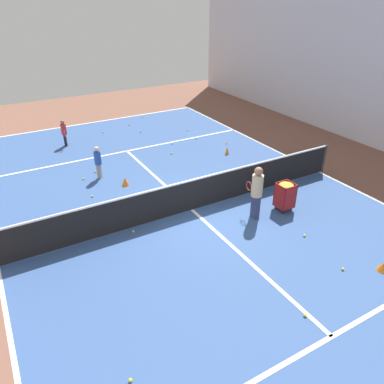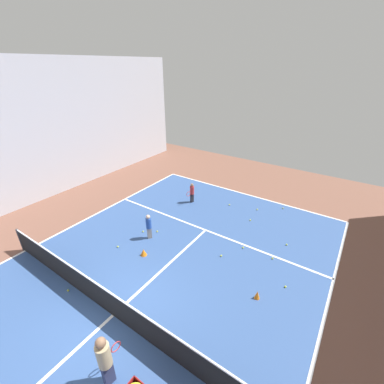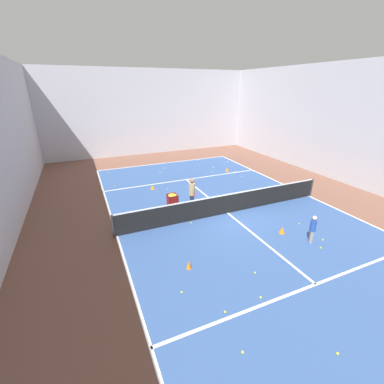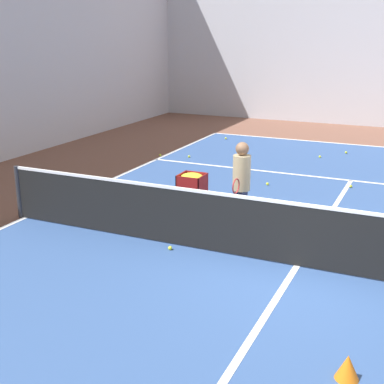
{
  "view_description": "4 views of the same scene",
  "coord_description": "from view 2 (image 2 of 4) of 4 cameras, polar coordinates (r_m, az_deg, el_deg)",
  "views": [
    {
      "loc": [
        4.9,
        8.56,
        5.97
      ],
      "look_at": [
        0.0,
        0.0,
        0.63
      ],
      "focal_mm": 35.0,
      "sensor_mm": 36.0,
      "label": 1
    },
    {
      "loc": [
        -5.07,
        3.09,
        7.03
      ],
      "look_at": [
        2.07,
        -7.42,
        0.63
      ],
      "focal_mm": 24.0,
      "sensor_mm": 36.0,
      "label": 2
    },
    {
      "loc": [
        -6.27,
        -9.89,
        5.92
      ],
      "look_at": [
        -1.41,
        1.29,
        0.9
      ],
      "focal_mm": 24.0,
      "sensor_mm": 36.0,
      "label": 3
    },
    {
      "loc": [
        1.7,
        -7.72,
        3.57
      ],
      "look_at": [
        -2.45,
        1.38,
        0.54
      ],
      "focal_mm": 50.0,
      "sensor_mm": 36.0,
      "label": 4
    }
  ],
  "objects": [
    {
      "name": "tennis_ball_28",
      "position": [
        10.1,
        20.05,
        -19.16
      ],
      "size": [
        0.07,
        0.07,
        0.07
      ],
      "primitive_type": "sphere",
      "color": "yellow",
      "rests_on": "ground"
    },
    {
      "name": "tennis_ball_13",
      "position": [
        10.36,
        -25.82,
        -19.08
      ],
      "size": [
        0.07,
        0.07,
        0.07
      ],
      "primitive_type": "sphere",
      "color": "yellow",
      "rests_on": "ground"
    },
    {
      "name": "tennis_ball_27",
      "position": [
        11.08,
        17.46,
        -13.88
      ],
      "size": [
        0.07,
        0.07,
        0.07
      ],
      "primitive_type": "sphere",
      "color": "yellow",
      "rests_on": "ground"
    },
    {
      "name": "tennis_ball_9",
      "position": [
        10.78,
        6.5,
        -13.9
      ],
      "size": [
        0.07,
        0.07,
        0.07
      ],
      "primitive_type": "sphere",
      "color": "yellow",
      "rests_on": "ground"
    },
    {
      "name": "player_near_baseline",
      "position": [
        14.2,
        -0.04,
        0.07
      ],
      "size": [
        0.28,
        0.58,
        1.15
      ],
      "rotation": [
        0.0,
        0.0,
        1.32
      ],
      "color": "black",
      "rests_on": "ground"
    },
    {
      "name": "tennis_ball_11",
      "position": [
        11.6,
        -16.16,
        -11.6
      ],
      "size": [
        0.07,
        0.07,
        0.07
      ],
      "primitive_type": "sphere",
      "color": "yellow",
      "rests_on": "ground"
    },
    {
      "name": "training_cone_3",
      "position": [
        9.41,
        14.29,
        -21.26
      ],
      "size": [
        0.19,
        0.19,
        0.3
      ],
      "primitive_type": "cone",
      "color": "orange",
      "rests_on": "ground"
    },
    {
      "name": "tennis_ball_22",
      "position": [
        14.15,
        14.29,
        -3.78
      ],
      "size": [
        0.07,
        0.07,
        0.07
      ],
      "primitive_type": "sphere",
      "color": "yellow",
      "rests_on": "ground"
    },
    {
      "name": "tennis_ball_8",
      "position": [
        12.16,
        -7.74,
        -8.66
      ],
      "size": [
        0.07,
        0.07,
        0.07
      ],
      "primitive_type": "sphere",
      "color": "yellow",
      "rests_on": "ground"
    },
    {
      "name": "training_cone_1",
      "position": [
        10.89,
        -10.72,
        -13.02
      ],
      "size": [
        0.26,
        0.26,
        0.29
      ],
      "primitive_type": "cone",
      "color": "orange",
      "rests_on": "ground"
    },
    {
      "name": "ground_plane",
      "position": [
        9.2,
        -17.11,
        -24.71
      ],
      "size": [
        31.74,
        31.74,
        0.0
      ],
      "primitive_type": "plane",
      "color": "brown"
    },
    {
      "name": "line_centre_service",
      "position": [
        9.2,
        -17.12,
        -24.69
      ],
      "size": [
        0.1,
        11.02,
        0.0
      ],
      "primitive_type": "cube",
      "color": "white",
      "rests_on": "ground"
    },
    {
      "name": "tennis_ball_23",
      "position": [
        12.26,
        -10.83,
        -8.6
      ],
      "size": [
        0.07,
        0.07,
        0.07
      ],
      "primitive_type": "sphere",
      "color": "yellow",
      "rests_on": "ground"
    },
    {
      "name": "tennis_ball_12",
      "position": [
        11.33,
        11.28,
        -12.0
      ],
      "size": [
        0.07,
        0.07,
        0.07
      ],
      "primitive_type": "sphere",
      "color": "yellow",
      "rests_on": "ground"
    },
    {
      "name": "tennis_ball_30",
      "position": [
        14.68,
        19.59,
        -3.41
      ],
      "size": [
        0.07,
        0.07,
        0.07
      ],
      "primitive_type": "sphere",
      "color": "yellow",
      "rests_on": "ground"
    },
    {
      "name": "tennis_ball_29",
      "position": [
        14.31,
        8.31,
        -2.82
      ],
      "size": [
        0.07,
        0.07,
        0.07
      ],
      "primitive_type": "sphere",
      "color": "yellow",
      "rests_on": "ground"
    },
    {
      "name": "court_playing_area",
      "position": [
        9.2,
        -17.12,
        -24.71
      ],
      "size": [
        10.94,
        20.04,
        0.0
      ],
      "color": "#335189",
      "rests_on": "ground"
    },
    {
      "name": "tennis_ball_26",
      "position": [
        8.29,
        -4.58,
        -30.88
      ],
      "size": [
        0.07,
        0.07,
        0.07
      ],
      "primitive_type": "sphere",
      "color": "yellow",
      "rests_on": "ground"
    },
    {
      "name": "line_sideline_right",
      "position": [
        13.03,
        -33.05,
        -10.87
      ],
      "size": [
        0.1,
        20.04,
        0.0
      ],
      "primitive_type": "cube",
      "color": "white",
      "rests_on": "ground"
    },
    {
      "name": "child_midcourt",
      "position": [
        11.47,
        -9.59,
        -7.24
      ],
      "size": [
        0.33,
        0.33,
        1.2
      ],
      "rotation": [
        0.0,
        0.0,
        0.95
      ],
      "color": "gray",
      "rests_on": "ground"
    },
    {
      "name": "tennis_ball_20",
      "position": [
        13.16,
        12.83,
        -6.12
      ],
      "size": [
        0.07,
        0.07,
        0.07
      ],
      "primitive_type": "sphere",
      "color": "yellow",
      "rests_on": "ground"
    },
    {
      "name": "line_baseline_near",
      "position": [
        15.71,
        11.65,
        -0.42
      ],
      "size": [
        10.94,
        0.1,
        0.0
      ],
      "primitive_type": "cube",
      "color": "white",
      "rests_on": "ground"
    },
    {
      "name": "tennis_ball_14",
      "position": [
        11.98,
        20.3,
        -10.91
      ],
      "size": [
        0.07,
        0.07,
        0.07
      ],
      "primitive_type": "sphere",
      "color": "yellow",
      "rests_on": "ground"
    },
    {
      "name": "coach_at_net",
      "position": [
        7.33,
        -18.83,
        -31.59
      ],
      "size": [
        0.35,
        0.67,
        1.64
      ],
      "rotation": [
        0.0,
        0.0,
        -1.66
      ],
      "color": "#2D3351",
      "rests_on": "ground"
    },
    {
      "name": "tennis_net",
      "position": [
        8.79,
        -17.62,
        -22.47
      ],
      "size": [
        11.24,
        0.1,
        1.05
      ],
      "color": "#2D2D33",
      "rests_on": "ground"
    },
    {
      "name": "line_service_near",
      "position": [
        12.2,
        3.03,
        -8.44
      ],
      "size": [
        10.94,
        0.1,
        0.0
      ],
      "primitive_type": "cube",
      "color": "white",
      "rests_on": "ground"
    }
  ]
}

